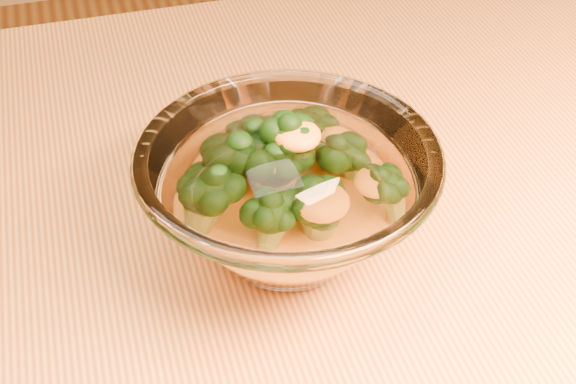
# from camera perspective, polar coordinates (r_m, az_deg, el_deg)

# --- Properties ---
(table) EXTENTS (1.20, 0.80, 0.75)m
(table) POSITION_cam_1_polar(r_m,az_deg,el_deg) (0.65, -6.04, -11.58)
(table) COLOR #C3833A
(table) RESTS_ON ground
(glass_bowl) EXTENTS (0.21, 0.21, 0.09)m
(glass_bowl) POSITION_cam_1_polar(r_m,az_deg,el_deg) (0.56, 0.00, -0.35)
(glass_bowl) COLOR white
(glass_bowl) RESTS_ON table
(cheese_sauce) EXTENTS (0.11, 0.11, 0.03)m
(cheese_sauce) POSITION_cam_1_polar(r_m,az_deg,el_deg) (0.57, 0.00, -1.84)
(cheese_sauce) COLOR orange
(cheese_sauce) RESTS_ON glass_bowl
(broccoli_heap) EXTENTS (0.14, 0.12, 0.07)m
(broccoli_heap) POSITION_cam_1_polar(r_m,az_deg,el_deg) (0.56, -0.90, 1.10)
(broccoli_heap) COLOR black
(broccoli_heap) RESTS_ON cheese_sauce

